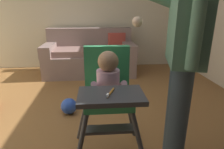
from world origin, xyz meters
The scene contains 6 objects.
ground centered at (0.00, 0.00, -0.05)m, with size 6.30×6.53×0.10m, color brown.
wall_far centered at (0.00, 2.49, 1.29)m, with size 5.50×0.06×2.59m, color beige.
couch centered at (0.19, 1.97, 0.33)m, with size 1.72×0.86×0.86m.
high_chair centered at (0.38, -0.43, 0.64)m, with size 0.61×0.73×0.94m.
adult_standing centered at (0.88, -0.56, 0.91)m, with size 0.50×0.58×1.60m.
toy_ball centered at (-0.04, 0.34, 0.10)m, with size 0.19×0.19×0.19m, color #284CB7.
Camera 1 is at (0.30, -1.79, 1.20)m, focal length 30.90 mm.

